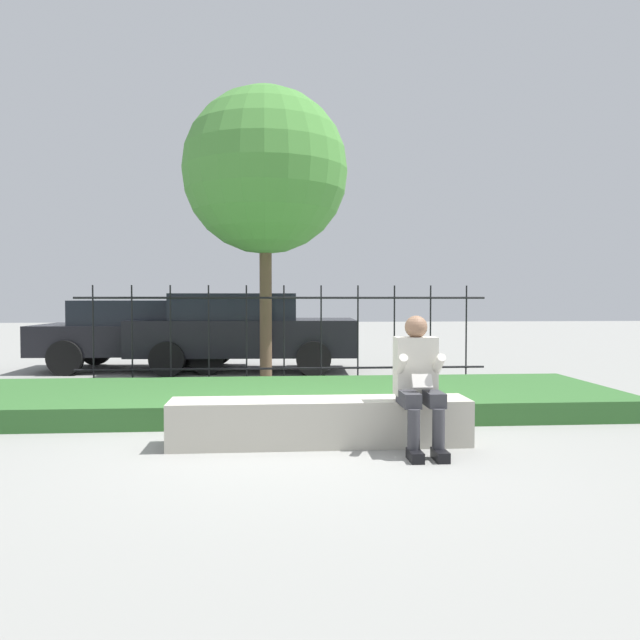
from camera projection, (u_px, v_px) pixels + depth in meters
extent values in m
plane|color=gray|center=(292.00, 445.00, 5.92)|extent=(60.00, 60.00, 0.00)
cube|color=#B7B2A3|center=(320.00, 422.00, 5.94)|extent=(2.85, 0.51, 0.44)
cube|color=gray|center=(320.00, 440.00, 5.94)|extent=(2.73, 0.47, 0.08)
cube|color=black|center=(415.00, 456.00, 5.35)|extent=(0.11, 0.26, 0.09)
cylinder|color=#38383D|center=(414.00, 429.00, 5.40)|extent=(0.11, 0.11, 0.35)
cube|color=#38383D|center=(409.00, 398.00, 5.60)|extent=(0.15, 0.42, 0.13)
cube|color=black|center=(440.00, 455.00, 5.36)|extent=(0.11, 0.26, 0.09)
cylinder|color=#38383D|center=(439.00, 429.00, 5.42)|extent=(0.11, 0.11, 0.35)
cube|color=#38383D|center=(433.00, 398.00, 5.62)|extent=(0.15, 0.42, 0.13)
cube|color=beige|center=(415.00, 366.00, 5.81)|extent=(0.38, 0.24, 0.54)
sphere|color=#8C664C|center=(416.00, 327.00, 5.77)|extent=(0.21, 0.21, 0.21)
cylinder|color=beige|center=(401.00, 366.00, 5.63)|extent=(0.08, 0.29, 0.24)
cylinder|color=beige|center=(438.00, 365.00, 5.66)|extent=(0.08, 0.29, 0.24)
cube|color=beige|center=(422.00, 381.00, 5.55)|extent=(0.18, 0.09, 0.13)
cube|color=#33662D|center=(287.00, 399.00, 7.89)|extent=(8.27, 2.55, 0.25)
cylinder|color=black|center=(284.00, 368.00, 9.54)|extent=(6.27, 0.03, 0.03)
cylinder|color=black|center=(284.00, 298.00, 9.50)|extent=(6.27, 0.03, 0.03)
cylinder|color=black|center=(93.00, 338.00, 9.30)|extent=(0.02, 0.02, 1.59)
cylinder|color=black|center=(132.00, 338.00, 9.35)|extent=(0.02, 0.02, 1.59)
cylinder|color=black|center=(171.00, 338.00, 9.39)|extent=(0.02, 0.02, 1.59)
cylinder|color=black|center=(209.00, 338.00, 9.44)|extent=(0.02, 0.02, 1.59)
cylinder|color=black|center=(247.00, 338.00, 9.48)|extent=(0.02, 0.02, 1.59)
cylinder|color=black|center=(284.00, 337.00, 9.53)|extent=(0.02, 0.02, 1.59)
cylinder|color=black|center=(321.00, 337.00, 9.57)|extent=(0.02, 0.02, 1.59)
cylinder|color=black|center=(358.00, 337.00, 9.61)|extent=(0.02, 0.02, 1.59)
cylinder|color=black|center=(394.00, 337.00, 9.66)|extent=(0.02, 0.02, 1.59)
cylinder|color=black|center=(430.00, 337.00, 9.70)|extent=(0.02, 0.02, 1.59)
cylinder|color=black|center=(466.00, 336.00, 9.75)|extent=(0.02, 0.02, 1.59)
cube|color=black|center=(245.00, 337.00, 11.93)|extent=(4.26, 1.92, 0.68)
cube|color=black|center=(236.00, 306.00, 11.91)|extent=(2.37, 1.63, 0.49)
cylinder|color=black|center=(314.00, 359.00, 11.14)|extent=(0.63, 0.23, 0.63)
cylinder|color=black|center=(311.00, 350.00, 12.85)|extent=(0.63, 0.23, 0.63)
cylinder|color=black|center=(167.00, 359.00, 11.04)|extent=(0.63, 0.23, 0.63)
cylinder|color=black|center=(185.00, 351.00, 12.75)|extent=(0.63, 0.23, 0.63)
cube|color=black|center=(147.00, 339.00, 12.16)|extent=(4.14, 1.94, 0.57)
cube|color=black|center=(139.00, 312.00, 12.13)|extent=(2.29, 1.67, 0.46)
cylinder|color=black|center=(207.00, 357.00, 11.34)|extent=(0.64, 0.22, 0.64)
cylinder|color=black|center=(218.00, 349.00, 13.13)|extent=(0.64, 0.22, 0.64)
cylinder|color=black|center=(65.00, 358.00, 11.21)|extent=(0.64, 0.22, 0.64)
cylinder|color=black|center=(96.00, 350.00, 13.00)|extent=(0.64, 0.22, 0.64)
cylinder|color=brown|center=(266.00, 300.00, 10.37)|extent=(0.20, 0.20, 2.74)
sphere|color=#4C8E3D|center=(265.00, 171.00, 10.29)|extent=(2.73, 2.73, 2.73)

